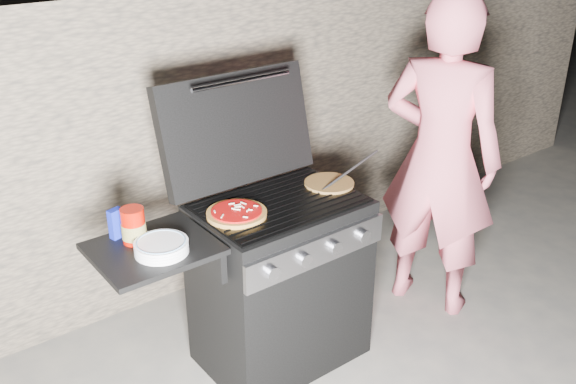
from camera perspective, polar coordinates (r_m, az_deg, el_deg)
ground at (r=3.57m, az=-0.66°, el=-14.16°), size 50.00×50.00×0.00m
stone_wall at (r=3.90m, az=-10.04°, el=4.37°), size 8.00×0.35×1.80m
gas_grill at (r=3.18m, az=-4.36°, el=-9.51°), size 1.34×0.79×0.91m
pizza_topped at (r=2.95m, az=-4.59°, el=-1.83°), size 0.30×0.30×0.03m
pizza_plain at (r=3.26m, az=3.68°, el=0.80°), size 0.33×0.33×0.01m
sauce_jar at (r=2.79m, az=-13.59°, el=-2.90°), size 0.12×0.12×0.16m
blue_carton at (r=2.85m, az=-15.01°, el=-2.71°), size 0.07×0.05×0.13m
plate_stack at (r=2.71m, az=-11.19°, el=-4.82°), size 0.24×0.24×0.05m
person at (r=3.65m, az=13.36°, el=2.95°), size 0.67×0.79×1.84m
tongs at (r=3.31m, az=5.45°, el=1.93°), size 0.48×0.09×0.10m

